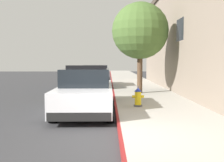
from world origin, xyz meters
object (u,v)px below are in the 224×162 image
at_px(parked_car_silver_ahead, 95,77).
at_px(fire_hydrant, 138,97).
at_px(police_cruiser, 86,91).
at_px(street_tree, 140,31).

height_order(parked_car_silver_ahead, fire_hydrant, parked_car_silver_ahead).
relative_size(police_cruiser, parked_car_silver_ahead, 1.00).
distance_m(police_cruiser, street_tree, 5.60).
bearing_deg(police_cruiser, street_tree, 60.12).
relative_size(police_cruiser, fire_hydrant, 6.37).
xyz_separation_m(police_cruiser, parked_car_silver_ahead, (-0.09, 8.45, -0.00)).
bearing_deg(fire_hydrant, street_tree, 82.34).
relative_size(police_cruiser, street_tree, 1.02).
xyz_separation_m(police_cruiser, fire_hydrant, (1.91, 0.18, -0.25)).
height_order(police_cruiser, street_tree, street_tree).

